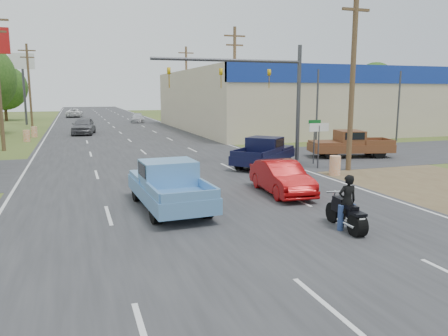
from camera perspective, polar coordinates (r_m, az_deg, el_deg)
name	(u,v)px	position (r m, az deg, el deg)	size (l,w,h in m)	color
ground	(325,305)	(9.35, 13.04, -17.05)	(200.00, 200.00, 0.00)	#3D5120
main_road	(120,133)	(47.42, -13.38, 4.50)	(15.00, 180.00, 0.02)	#2D2D30
cross_road	(159,165)	(25.77, -8.51, 0.38)	(120.00, 10.00, 0.02)	#2D2D30
dirt_verge	(410,178)	(23.42, 23.09, -1.26)	(8.00, 18.00, 0.01)	brown
big_box_store	(376,100)	(59.50, 19.20, 8.44)	(50.00, 28.10, 6.60)	#B7A88C
utility_pole_1	(353,71)	(24.48, 16.49, 12.08)	(2.00, 0.28, 10.00)	#4C3823
utility_pole_2	(235,80)	(40.55, 1.39, 11.42)	(2.00, 0.28, 10.00)	#4C3823
utility_pole_3	(186,84)	(57.76, -4.92, 10.91)	(2.00, 0.28, 10.00)	#4C3823
utility_pole_6	(29,83)	(59.24, -24.10, 10.08)	(2.00, 0.28, 10.00)	#4C3823
tree_2	(4,87)	(73.66, -26.83, 9.38)	(6.72, 6.72, 8.32)	#422D19
tree_3	(375,83)	(97.37, 19.13, 10.47)	(8.40, 8.40, 10.40)	#422D19
tree_5	(222,86)	(107.72, -0.20, 10.72)	(7.98, 7.98, 9.88)	#422D19
barrel_0	(335,165)	(23.08, 14.29, 0.32)	(0.56, 0.56, 1.00)	orange
barrel_1	(272,146)	(30.63, 6.24, 2.85)	(0.56, 0.56, 1.00)	orange
barrel_2	(27,136)	(41.38, -24.38, 3.84)	(0.56, 0.56, 1.00)	orange
barrel_3	(34,132)	(45.32, -23.54, 4.34)	(0.56, 0.56, 1.00)	orange
pole_sign_left_far	(23,69)	(63.37, -24.82, 11.63)	(3.00, 0.35, 9.20)	#3F3F44
lane_sign	(319,135)	(24.68, 12.29, 4.29)	(1.20, 0.08, 2.52)	#3F3F44
street_name_sign	(314,137)	(26.30, 11.70, 3.99)	(0.80, 0.08, 2.61)	#3F3F44
signal_mast	(258,82)	(26.17, 4.51, 11.14)	(9.12, 0.40, 7.00)	#3F3F44
red_convertible	(281,178)	(18.31, 7.51, -1.29)	(1.45, 4.16, 1.37)	#8D0607
motorcycle	(348,216)	(13.91, 15.83, -6.00)	(0.66, 2.15, 1.09)	black
rider	(347,204)	(13.87, 15.78, -4.60)	(0.60, 0.39, 1.65)	black
blue_pickup	(168,184)	(16.02, -7.30, -2.11)	(2.32, 5.44, 1.77)	black
navy_pickup	(265,152)	(25.12, 5.35, 2.15)	(5.04, 4.91, 1.69)	black
brown_pickup	(349,144)	(29.73, 15.98, 3.07)	(5.62, 3.23, 1.75)	black
distant_car_grey	(84,126)	(46.53, -17.87, 5.25)	(2.02, 5.03, 1.71)	slate
distant_car_silver	(137,118)	(63.53, -11.24, 6.42)	(1.76, 4.33, 1.26)	silver
distant_car_white	(74,113)	(79.69, -18.94, 6.81)	(2.41, 5.22, 1.45)	white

